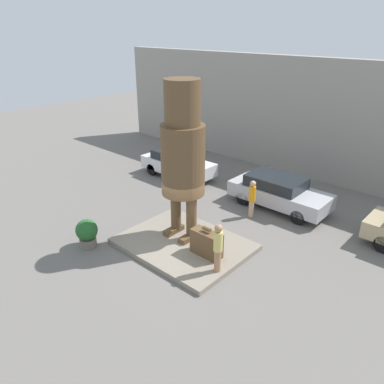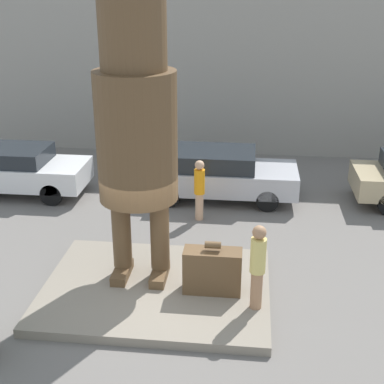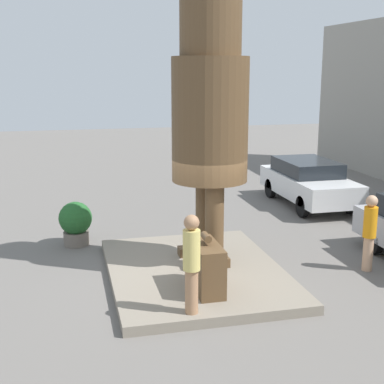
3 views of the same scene
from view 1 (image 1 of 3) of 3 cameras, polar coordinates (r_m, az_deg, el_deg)
name	(u,v)px [view 1 (image 1 of 3)]	position (r m, az deg, el deg)	size (l,w,h in m)	color
ground_plane	(184,246)	(14.66, -1.25, -8.27)	(60.00, 60.00, 0.00)	slate
pedestal	(184,244)	(14.61, -1.25, -7.95)	(4.78, 3.66, 0.20)	gray
building_backdrop	(312,120)	(21.42, 17.77, 10.45)	(28.00, 0.60, 6.38)	gray
statue_figure	(183,150)	(13.59, -1.41, 6.40)	(1.63, 1.63, 6.02)	brown
giant_suitcase	(206,243)	(13.58, 2.22, -7.81)	(1.20, 0.48, 1.15)	brown
tourist	(218,246)	(12.51, 3.98, -8.22)	(0.30, 0.30, 1.79)	#A87A56
parked_car_white	(177,163)	(20.93, -2.23, 4.42)	(4.24, 1.80, 1.47)	silver
parked_car_silver	(278,191)	(17.76, 13.04, 0.09)	(4.61, 1.90, 1.51)	#B7B7BC
planter_pot	(87,232)	(14.93, -15.71, -5.94)	(0.84, 0.84, 1.13)	#70665B
worker_hivis	(252,197)	(16.60, 9.13, -0.79)	(0.29, 0.29, 1.72)	tan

